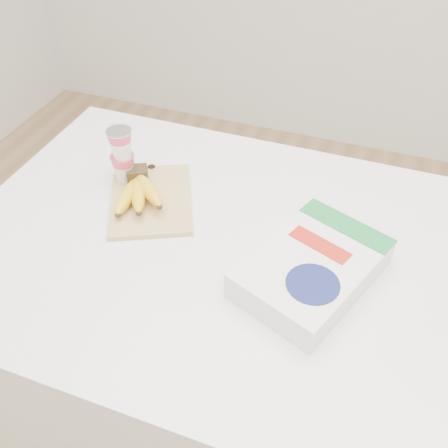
{
  "coord_description": "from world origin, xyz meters",
  "views": [
    {
      "loc": [
        0.23,
        -0.73,
        1.72
      ],
      "look_at": [
        -0.05,
        0.02,
        0.99
      ],
      "focal_mm": 40.0,
      "sensor_mm": 36.0,
      "label": 1
    }
  ],
  "objects_px": {
    "cutting_board": "(151,200)",
    "yogurt_stack": "(122,154)",
    "table": "(237,367)",
    "bananas": "(138,191)",
    "cereal_box": "(312,268)"
  },
  "relations": [
    {
      "from": "cutting_board",
      "to": "yogurt_stack",
      "type": "relative_size",
      "value": 1.83
    },
    {
      "from": "table",
      "to": "cutting_board",
      "type": "relative_size",
      "value": 4.91
    },
    {
      "from": "bananas",
      "to": "cereal_box",
      "type": "xyz_separation_m",
      "value": [
        0.44,
        -0.1,
        -0.0
      ]
    },
    {
      "from": "table",
      "to": "bananas",
      "type": "relative_size",
      "value": 7.0
    },
    {
      "from": "yogurt_stack",
      "to": "bananas",
      "type": "bearing_deg",
      "value": -40.32
    },
    {
      "from": "bananas",
      "to": "cereal_box",
      "type": "height_order",
      "value": "cereal_box"
    },
    {
      "from": "cutting_board",
      "to": "cereal_box",
      "type": "relative_size",
      "value": 0.73
    },
    {
      "from": "bananas",
      "to": "yogurt_stack",
      "type": "relative_size",
      "value": 1.28
    },
    {
      "from": "bananas",
      "to": "cereal_box",
      "type": "relative_size",
      "value": 0.51
    },
    {
      "from": "table",
      "to": "cereal_box",
      "type": "xyz_separation_m",
      "value": [
        0.16,
        -0.04,
        0.51
      ]
    },
    {
      "from": "bananas",
      "to": "cereal_box",
      "type": "distance_m",
      "value": 0.45
    },
    {
      "from": "cutting_board",
      "to": "cereal_box",
      "type": "bearing_deg",
      "value": -40.57
    },
    {
      "from": "cutting_board",
      "to": "bananas",
      "type": "bearing_deg",
      "value": 178.33
    },
    {
      "from": "table",
      "to": "cutting_board",
      "type": "distance_m",
      "value": 0.55
    },
    {
      "from": "cereal_box",
      "to": "yogurt_stack",
      "type": "bearing_deg",
      "value": -175.58
    }
  ]
}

